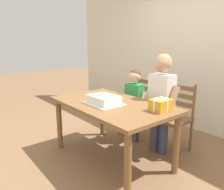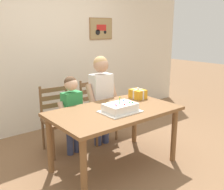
% 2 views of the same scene
% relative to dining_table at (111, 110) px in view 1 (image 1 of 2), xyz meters
% --- Properties ---
extents(ground_plane, '(20.00, 20.00, 0.00)m').
position_rel_dining_table_xyz_m(ground_plane, '(0.00, 0.00, -0.65)').
color(ground_plane, '#846042').
extents(back_wall, '(6.40, 0.11, 2.60)m').
position_rel_dining_table_xyz_m(back_wall, '(0.00, 1.77, 0.65)').
color(back_wall, silver).
rests_on(back_wall, ground).
extents(dining_table, '(1.53, 0.89, 0.74)m').
position_rel_dining_table_xyz_m(dining_table, '(0.00, 0.00, 0.00)').
color(dining_table, brown).
rests_on(dining_table, ground).
extents(birthday_cake, '(0.44, 0.34, 0.19)m').
position_rel_dining_table_xyz_m(birthday_cake, '(-0.01, -0.11, 0.14)').
color(birthday_cake, white).
rests_on(birthday_cake, dining_table).
extents(gift_box_red_large, '(0.17, 0.22, 0.16)m').
position_rel_dining_table_xyz_m(gift_box_red_large, '(0.58, 0.20, 0.16)').
color(gift_box_red_large, gold).
rests_on(gift_box_red_large, dining_table).
extents(chair_left, '(0.45, 0.45, 0.92)m').
position_rel_dining_table_xyz_m(chair_left, '(-0.32, 0.82, -0.18)').
color(chair_left, brown).
rests_on(chair_left, ground).
extents(chair_right, '(0.44, 0.44, 0.92)m').
position_rel_dining_table_xyz_m(chair_right, '(0.32, 0.82, -0.18)').
color(chair_right, brown).
rests_on(chair_right, ground).
extents(child_older, '(0.48, 0.27, 1.31)m').
position_rel_dining_table_xyz_m(child_older, '(0.26, 0.62, 0.15)').
color(child_older, '#38426B').
rests_on(child_older, ground).
extents(child_younger, '(0.40, 0.24, 1.08)m').
position_rel_dining_table_xyz_m(child_younger, '(-0.23, 0.62, 0.01)').
color(child_younger, '#38426B').
rests_on(child_younger, ground).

